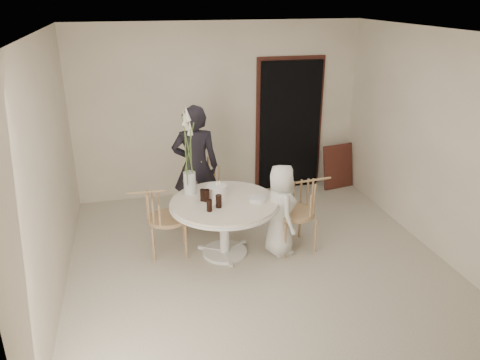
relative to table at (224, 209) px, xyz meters
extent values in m
plane|color=beige|center=(0.35, -0.25, -0.62)|extent=(4.50, 4.50, 0.00)
plane|color=white|center=(0.35, -0.25, 2.08)|extent=(4.50, 4.50, 0.00)
plane|color=#F0E4C9|center=(0.35, 2.00, 0.73)|extent=(4.50, 0.00, 4.50)
plane|color=#F0E4C9|center=(0.35, -2.50, 0.73)|extent=(4.50, 0.00, 4.50)
plane|color=#F0E4C9|center=(-1.90, -0.25, 0.73)|extent=(0.00, 4.50, 4.50)
plane|color=#F0E4C9|center=(2.60, -0.25, 0.73)|extent=(0.00, 4.50, 4.50)
cube|color=black|center=(1.50, 1.94, 0.43)|extent=(1.00, 0.10, 2.10)
cube|color=#5C2B1F|center=(1.50, 1.98, 0.49)|extent=(1.12, 0.03, 2.22)
cylinder|color=white|center=(0.00, 0.00, -0.60)|extent=(0.56, 0.56, 0.04)
cylinder|color=white|center=(0.00, 0.00, -0.27)|extent=(0.12, 0.12, 0.65)
cylinder|color=white|center=(0.00, 0.00, 0.07)|extent=(1.33, 1.33, 0.03)
cylinder|color=white|center=(0.00, 0.00, 0.09)|extent=(1.30, 1.30, 0.04)
cube|color=#5C2B1F|center=(2.30, 1.70, -0.25)|extent=(0.57, 0.27, 0.73)
cylinder|color=tan|center=(-0.40, 0.62, -0.36)|extent=(0.03, 0.03, 0.51)
cylinder|color=tan|center=(0.04, 0.55, -0.36)|extent=(0.03, 0.03, 0.51)
cylinder|color=tan|center=(-0.34, 1.07, -0.36)|extent=(0.03, 0.03, 0.51)
cylinder|color=tan|center=(0.11, 1.00, -0.36)|extent=(0.03, 0.03, 0.51)
cylinder|color=tan|center=(-0.15, 0.81, -0.09)|extent=(0.56, 0.56, 0.06)
cylinder|color=tan|center=(0.65, 0.13, -0.38)|extent=(0.03, 0.03, 0.48)
cylinder|color=tan|center=(0.70, -0.29, -0.38)|extent=(0.03, 0.03, 0.48)
cylinder|color=tan|center=(1.07, 0.18, -0.38)|extent=(0.03, 0.03, 0.48)
cylinder|color=tan|center=(1.12, -0.24, -0.38)|extent=(0.03, 0.03, 0.48)
cylinder|color=tan|center=(0.88, -0.05, -0.12)|extent=(0.53, 0.53, 0.05)
cylinder|color=tan|center=(-0.48, 0.01, -0.39)|extent=(0.03, 0.03, 0.45)
cylinder|color=tan|center=(-0.47, 0.41, -0.39)|extent=(0.03, 0.03, 0.45)
cylinder|color=tan|center=(-0.88, 0.03, -0.39)|extent=(0.03, 0.03, 0.45)
cylinder|color=tan|center=(-0.86, 0.42, -0.39)|extent=(0.03, 0.03, 0.45)
cylinder|color=tan|center=(-0.67, 0.22, -0.15)|extent=(0.50, 0.50, 0.05)
imported|color=black|center=(-0.21, 0.91, 0.25)|extent=(0.68, 0.50, 1.72)
imported|color=silver|center=(0.68, -0.12, -0.03)|extent=(0.40, 0.59, 1.17)
cylinder|color=white|center=(-0.05, 0.21, 0.17)|extent=(0.25, 0.25, 0.12)
cylinder|color=#F8E59C|center=(-0.05, 0.21, 0.26)|extent=(0.01, 0.01, 0.05)
cylinder|color=#F8E59C|center=(-0.01, 0.24, 0.26)|extent=(0.01, 0.01, 0.05)
cylinder|color=black|center=(-0.10, -0.16, 0.19)|extent=(0.09, 0.09, 0.15)
cylinder|color=black|center=(-0.22, -0.23, 0.18)|extent=(0.08, 0.08, 0.14)
cylinder|color=black|center=(-0.20, 0.04, 0.19)|extent=(0.08, 0.08, 0.15)
cylinder|color=black|center=(-0.25, 0.07, 0.19)|extent=(0.07, 0.07, 0.15)
cylinder|color=white|center=(0.39, -0.10, 0.14)|extent=(0.25, 0.25, 0.05)
cylinder|color=silver|center=(-0.37, 0.32, 0.26)|extent=(0.15, 0.15, 0.28)
cylinder|color=#527130|center=(-0.34, 0.32, 0.61)|extent=(0.01, 0.01, 0.71)
cone|color=white|center=(-0.34, 0.32, 0.97)|extent=(0.07, 0.07, 0.18)
cylinder|color=#527130|center=(-0.37, 0.35, 0.64)|extent=(0.01, 0.01, 0.77)
cone|color=white|center=(-0.37, 0.35, 1.03)|extent=(0.07, 0.07, 0.18)
cylinder|color=#527130|center=(-0.40, 0.32, 0.67)|extent=(0.01, 0.01, 0.83)
cone|color=white|center=(-0.40, 0.32, 1.09)|extent=(0.07, 0.07, 0.18)
cylinder|color=#527130|center=(-0.37, 0.29, 0.70)|extent=(0.01, 0.01, 0.89)
cone|color=white|center=(-0.37, 0.29, 1.15)|extent=(0.07, 0.07, 0.18)
camera|label=1|loc=(-1.02, -5.06, 2.47)|focal=35.00mm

